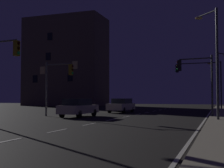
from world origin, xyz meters
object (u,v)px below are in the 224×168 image
Objects in this scene: car_oncoming at (121,105)px; traffic_light_far_left at (199,75)px; traffic_light_mid_right at (58,78)px; building_distant at (66,62)px; traffic_light_mid_left at (196,74)px; car at (78,107)px; street_lamp_corner at (219,80)px; street_lamp_far_end at (220,75)px; street_lamp_mid_block at (214,53)px.

car_oncoming is 9.60m from traffic_light_far_left.
building_distant is at bearing 116.95° from traffic_light_mid_right.
car is at bearing -163.25° from traffic_light_mid_left.
building_distant is at bearing 133.33° from traffic_light_mid_left.
car is 8.68m from car_oncoming.
traffic_light_far_left reaches higher than car_oncoming.
street_lamp_corner is at bearing 48.88° from car_oncoming.
building_distant is (-16.86, 33.17, 5.73)m from traffic_light_mid_right.
traffic_light_mid_left is 0.78× the size of street_lamp_far_end.
street_lamp_corner is 8.48m from street_lamp_far_end.
car is 15.80m from traffic_light_far_left.
car is at bearing -60.38° from building_distant.
street_lamp_corner is at bearing 60.69° from car.
traffic_light_mid_right is at bearing -63.05° from building_distant.
building_distant reaches higher than traffic_light_mid_right.
street_lamp_far_end reaches higher than car_oncoming.
building_distant is at bearing 119.62° from car.
car_oncoming is at bearing -155.91° from traffic_light_far_left.
street_lamp_corner is 33.31m from building_distant.
street_lamp_far_end reaches higher than traffic_light_mid_right.
street_lamp_corner is (2.07, 8.09, -0.10)m from traffic_light_far_left.
street_lamp_corner is (13.45, 20.30, 0.71)m from traffic_light_mid_right.
street_lamp_far_end is (11.60, 11.87, 3.31)m from car.
car is at bearing 174.98° from street_lamp_mid_block.
street_lamp_far_end is (10.43, 3.27, 3.31)m from car_oncoming.
street_lamp_mid_block reaches higher than car.
car_oncoming is 10.65m from traffic_light_mid_left.
car is at bearing -127.35° from traffic_light_far_left.
traffic_light_far_left is (8.19, 3.66, 3.40)m from car_oncoming.
traffic_light_mid_right reaches higher than car.
car and car_oncoming have the same top height.
street_lamp_mid_block reaches higher than car_oncoming.
street_lamp_far_end is (13.63, 11.82, 0.73)m from traffic_light_mid_right.
traffic_light_mid_right is at bearing -166.25° from traffic_light_mid_left.
street_lamp_mid_block is at bearing -4.47° from traffic_light_mid_right.
street_lamp_mid_block reaches higher than traffic_light_far_left.
traffic_light_mid_right is (-11.72, -2.87, -0.30)m from traffic_light_mid_left.
car_oncoming is 0.92× the size of traffic_light_mid_right.
traffic_light_mid_left is 12.07m from traffic_light_mid_right.
car_oncoming is 11.42m from street_lamp_far_end.
street_lamp_mid_block is at bearing -91.72° from street_lamp_far_end.
car_oncoming is at bearing 136.33° from street_lamp_mid_block.
traffic_light_mid_right is at bearing 178.59° from car.
car is at bearing -97.74° from car_oncoming.
traffic_light_far_left is at bearing 47.02° from traffic_light_mid_right.
building_distant reaches higher than traffic_light_mid_left.
traffic_light_far_left is (9.36, 12.27, 3.40)m from car.
traffic_light_mid_left is 0.28× the size of building_distant.
traffic_light_far_left reaches higher than traffic_light_mid_right.
traffic_light_mid_left is at bearing -102.00° from street_lamp_far_end.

